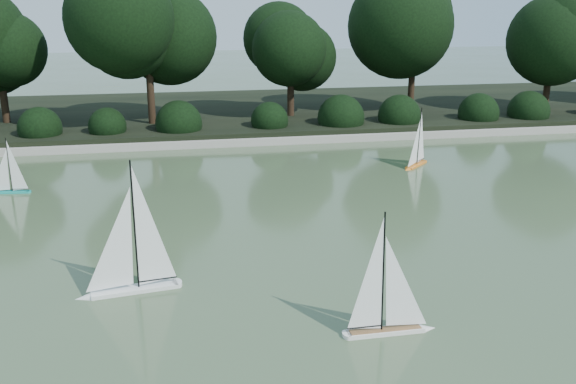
{
  "coord_description": "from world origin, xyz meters",
  "views": [
    {
      "loc": [
        -2.57,
        -7.04,
        3.65
      ],
      "look_at": [
        -0.77,
        2.47,
        0.7
      ],
      "focal_mm": 40.0,
      "sensor_mm": 36.0,
      "label": 1
    }
  ],
  "objects_px": {
    "sailboat_orange": "(415,157)",
    "sailboat_white_a": "(125,271)",
    "sailboat_teal": "(6,184)",
    "sailboat_white_b": "(393,314)"
  },
  "relations": [
    {
      "from": "sailboat_orange",
      "to": "sailboat_white_b",
      "type": "bearing_deg",
      "value": -113.34
    },
    {
      "from": "sailboat_white_b",
      "to": "sailboat_orange",
      "type": "bearing_deg",
      "value": 66.66
    },
    {
      "from": "sailboat_orange",
      "to": "sailboat_white_a",
      "type": "bearing_deg",
      "value": -138.23
    },
    {
      "from": "sailboat_white_b",
      "to": "sailboat_teal",
      "type": "height_order",
      "value": "sailboat_white_b"
    },
    {
      "from": "sailboat_white_b",
      "to": "sailboat_orange",
      "type": "height_order",
      "value": "sailboat_white_b"
    },
    {
      "from": "sailboat_white_a",
      "to": "sailboat_teal",
      "type": "xyz_separation_m",
      "value": [
        -2.5,
        4.94,
        -0.11
      ]
    },
    {
      "from": "sailboat_white_a",
      "to": "sailboat_orange",
      "type": "xyz_separation_m",
      "value": [
        6.05,
        5.4,
        -0.07
      ]
    },
    {
      "from": "sailboat_orange",
      "to": "sailboat_teal",
      "type": "relative_size",
      "value": 1.21
    },
    {
      "from": "sailboat_white_b",
      "to": "sailboat_teal",
      "type": "relative_size",
      "value": 1.31
    },
    {
      "from": "sailboat_white_a",
      "to": "sailboat_white_b",
      "type": "relative_size",
      "value": 1.22
    }
  ]
}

